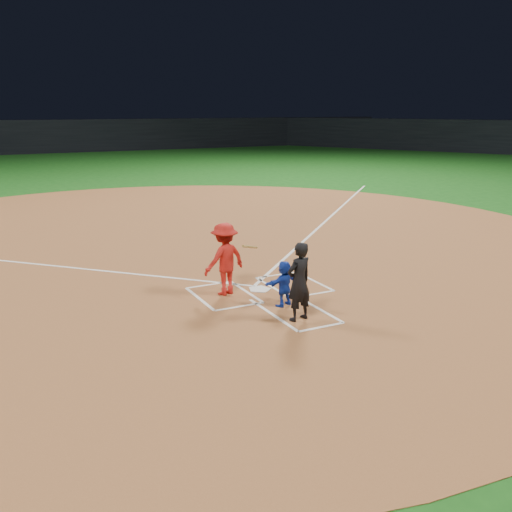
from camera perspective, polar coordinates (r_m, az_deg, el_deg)
name	(u,v)px	position (r m, az deg, el deg)	size (l,w,h in m)	color
ground	(260,290)	(14.15, 0.36, -3.41)	(120.00, 120.00, 0.00)	#124A14
home_plate_dirt	(179,241)	(19.49, -7.68, 1.53)	(28.00, 28.00, 0.01)	brown
stadium_wall_far	(35,137)	(60.36, -21.22, 11.06)	(80.00, 1.20, 3.20)	black
home_plate	(260,289)	(14.14, 0.36, -3.34)	(0.60, 0.60, 0.02)	silver
catcher	(284,283)	(12.90, 2.83, -2.75)	(0.97, 0.31, 1.05)	#1638B8
umpire	(299,282)	(11.95, 4.33, -2.57)	(0.62, 0.40, 1.69)	black
chalk_markings	(187,245)	(18.84, -6.96, 1.12)	(28.35, 17.32, 0.01)	white
batter_at_plate	(225,259)	(13.60, -3.15, -0.30)	(1.57, 0.93, 1.74)	red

